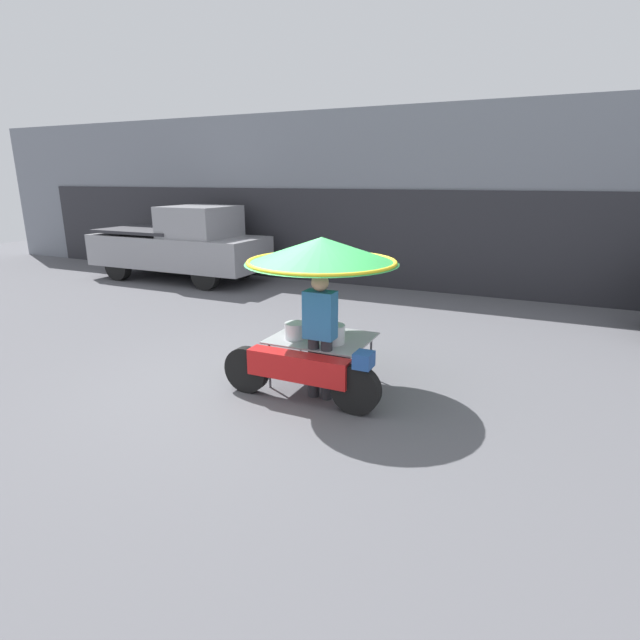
% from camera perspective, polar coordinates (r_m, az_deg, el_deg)
% --- Properties ---
extents(ground_plane, '(36.00, 36.00, 0.00)m').
position_cam_1_polar(ground_plane, '(6.76, -5.60, -7.32)').
color(ground_plane, '#56565B').
extents(shopfront_building, '(28.00, 2.06, 4.28)m').
position_cam_1_polar(shopfront_building, '(13.31, 11.30, 13.32)').
color(shopfront_building, gray).
rests_on(shopfront_building, ground).
extents(vendor_motorcycle_cart, '(2.09, 1.95, 1.95)m').
position_cam_1_polar(vendor_motorcycle_cart, '(6.29, -0.06, 5.52)').
color(vendor_motorcycle_cart, black).
rests_on(vendor_motorcycle_cart, ground).
extents(vendor_person, '(0.38, 0.22, 1.58)m').
position_cam_1_polar(vendor_person, '(6.05, 0.00, -1.17)').
color(vendor_person, '#2D2D33').
rests_on(vendor_person, ground).
extents(pickup_truck, '(4.83, 1.82, 1.97)m').
position_cam_1_polar(pickup_truck, '(13.92, -15.49, 8.27)').
color(pickup_truck, black).
rests_on(pickup_truck, ground).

